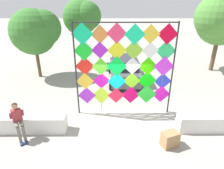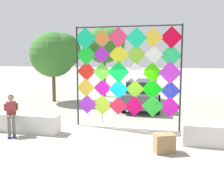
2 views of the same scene
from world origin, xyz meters
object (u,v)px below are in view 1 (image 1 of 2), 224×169
at_px(cardboard_box_large, 170,139).
at_px(tree_far_right, 220,20).
at_px(tree_broadleaf, 83,17).
at_px(tree_palm_like, 37,31).
at_px(parked_car, 124,69).
at_px(seated_vendor, 18,119).
at_px(kite_display_rack, 125,65).

height_order(cardboard_box_large, tree_far_right, tree_far_right).
bearing_deg(tree_broadleaf, tree_palm_like, -136.45).
bearing_deg(tree_far_right, parked_car, -164.73).
height_order(seated_vendor, tree_palm_like, tree_palm_like).
distance_m(tree_far_right, tree_palm_like, 12.89).
xyz_separation_m(kite_display_rack, tree_palm_like, (-5.65, 5.06, 0.80)).
bearing_deg(cardboard_box_large, seated_vendor, 175.65).
xyz_separation_m(tree_broadleaf, tree_palm_like, (-2.80, -2.66, -0.68)).
xyz_separation_m(kite_display_rack, tree_broadleaf, (-2.85, 7.72, 1.48)).
height_order(tree_far_right, tree_palm_like, tree_far_right).
xyz_separation_m(parked_car, cardboard_box_large, (1.32, -6.59, -0.55)).
bearing_deg(tree_broadleaf, seated_vendor, -98.11).
height_order(seated_vendor, tree_far_right, tree_far_right).
distance_m(seated_vendor, tree_far_right, 14.27).
relative_size(kite_display_rack, tree_far_right, 0.81).
distance_m(cardboard_box_large, tree_broadleaf, 11.65).
xyz_separation_m(kite_display_rack, tree_far_right, (7.19, 6.06, 1.43)).
distance_m(tree_broadleaf, tree_palm_like, 3.92).
distance_m(tree_broadleaf, tree_far_right, 10.17).
xyz_separation_m(cardboard_box_large, tree_palm_like, (-7.25, 7.47, 2.99)).
xyz_separation_m(kite_display_rack, seated_vendor, (-4.23, -1.97, -1.56)).
height_order(kite_display_rack, tree_far_right, tree_far_right).
relative_size(seated_vendor, tree_broadleaf, 0.30).
bearing_deg(parked_car, cardboard_box_large, -78.70).
height_order(cardboard_box_large, tree_broadleaf, tree_broadleaf).
height_order(seated_vendor, tree_broadleaf, tree_broadleaf).
bearing_deg(tree_palm_like, kite_display_rack, -41.84).
xyz_separation_m(cardboard_box_large, tree_broadleaf, (-4.45, 10.13, 3.67)).
bearing_deg(tree_far_right, seated_vendor, -144.88).
bearing_deg(seated_vendor, cardboard_box_large, -4.35).
height_order(seated_vendor, cardboard_box_large, seated_vendor).
bearing_deg(tree_broadleaf, parked_car, -48.48).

